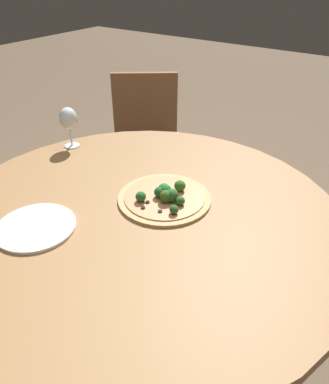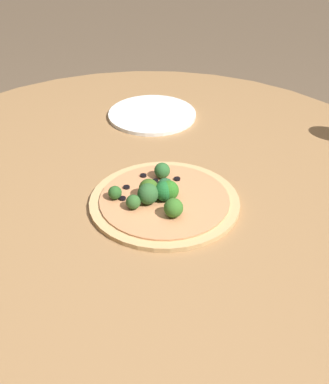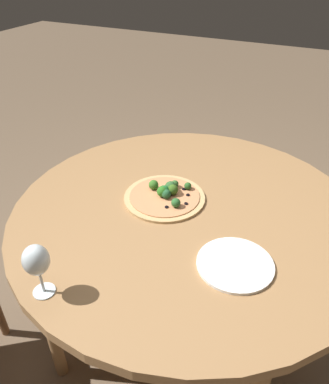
% 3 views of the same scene
% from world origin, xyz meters
% --- Properties ---
extents(ground_plane, '(12.00, 12.00, 0.00)m').
position_xyz_m(ground_plane, '(0.00, 0.00, 0.00)').
color(ground_plane, brown).
extents(dining_table, '(1.28, 1.28, 0.74)m').
position_xyz_m(dining_table, '(0.00, 0.00, 0.69)').
color(dining_table, olive).
rests_on(dining_table, ground_plane).
extents(chair, '(0.56, 0.56, 0.86)m').
position_xyz_m(chair, '(0.85, 0.64, 0.47)').
color(chair, brown).
rests_on(chair, ground_plane).
extents(pizza, '(0.31, 0.31, 0.06)m').
position_xyz_m(pizza, '(0.10, -0.03, 0.76)').
color(pizza, tan).
rests_on(pizza, dining_table).
extents(wine_glass, '(0.07, 0.07, 0.17)m').
position_xyz_m(wine_glass, '(0.21, 0.53, 0.86)').
color(wine_glass, silver).
rests_on(wine_glass, dining_table).
extents(plate_near, '(0.23, 0.23, 0.01)m').
position_xyz_m(plate_near, '(-0.24, 0.20, 0.75)').
color(plate_near, white).
rests_on(plate_near, dining_table).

